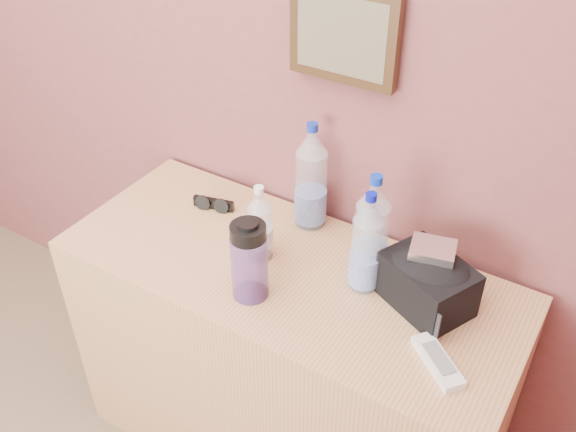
% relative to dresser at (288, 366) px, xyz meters
% --- Properties ---
extents(picture_frame, '(0.30, 0.03, 0.25)m').
position_rel_dresser_xyz_m(picture_frame, '(0.00, 0.27, 0.99)').
color(picture_frame, '#382311').
rests_on(picture_frame, room_shell).
extents(dresser, '(1.31, 0.55, 0.82)m').
position_rel_dresser_xyz_m(dresser, '(0.00, 0.00, 0.00)').
color(dresser, '#A57B50').
rests_on(dresser, ground).
extents(pet_large_b, '(0.09, 0.09, 0.34)m').
position_rel_dresser_xyz_m(pet_large_b, '(-0.05, 0.22, 0.56)').
color(pet_large_b, silver).
rests_on(pet_large_b, dresser).
extents(pet_large_c, '(0.09, 0.09, 0.33)m').
position_rel_dresser_xyz_m(pet_large_c, '(0.20, 0.09, 0.55)').
color(pet_large_c, '#C7E9F8').
rests_on(pet_large_c, dresser).
extents(pet_large_d, '(0.08, 0.08, 0.30)m').
position_rel_dresser_xyz_m(pet_large_d, '(0.21, 0.05, 0.54)').
color(pet_large_d, silver).
rests_on(pet_large_d, dresser).
extents(pet_small, '(0.07, 0.07, 0.24)m').
position_rel_dresser_xyz_m(pet_small, '(-0.09, 0.01, 0.51)').
color(pet_small, '#ACC7D6').
rests_on(pet_small, dresser).
extents(nalgene_bottle, '(0.10, 0.10, 0.24)m').
position_rel_dresser_xyz_m(nalgene_bottle, '(-0.03, -0.14, 0.52)').
color(nalgene_bottle, '#613E97').
rests_on(nalgene_bottle, dresser).
extents(sunglasses, '(0.14, 0.08, 0.03)m').
position_rel_dresser_xyz_m(sunglasses, '(-0.35, 0.12, 0.43)').
color(sunglasses, black).
rests_on(sunglasses, dresser).
extents(ac_remote, '(0.16, 0.15, 0.02)m').
position_rel_dresser_xyz_m(ac_remote, '(0.48, -0.10, 0.42)').
color(ac_remote, beige).
rests_on(ac_remote, dresser).
extents(toiletry_bag, '(0.27, 0.24, 0.15)m').
position_rel_dresser_xyz_m(toiletry_bag, '(0.37, 0.07, 0.48)').
color(toiletry_bag, black).
rests_on(toiletry_bag, dresser).
extents(foil_packet, '(0.13, 0.11, 0.02)m').
position_rel_dresser_xyz_m(foil_packet, '(0.37, 0.09, 0.57)').
color(foil_packet, white).
rests_on(foil_packet, toiletry_bag).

